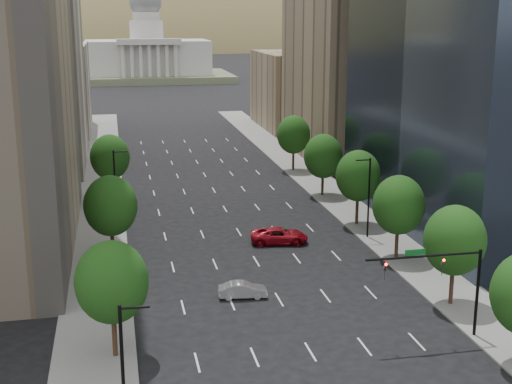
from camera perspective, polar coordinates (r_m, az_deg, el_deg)
sidewalk_left at (r=79.69m, az=-12.45°, el=-3.75°), size 6.00×200.00×0.15m
sidewalk_right at (r=84.73m, az=9.00°, el=-2.51°), size 6.00×200.00×0.15m
midrise_cream_left at (r=119.71m, az=-17.28°, el=10.36°), size 14.00×30.00×35.00m
filler_left at (r=153.15m, az=-15.88°, el=7.95°), size 14.00×26.00×18.00m
parking_tan_right at (r=122.47m, az=6.96°, el=9.78°), size 14.00×30.00×30.00m
filler_right at (r=154.65m, az=3.03°, el=8.14°), size 14.00×26.00×16.00m
tree_right_1 at (r=61.51m, az=15.61°, el=-3.75°), size 5.20×5.20×8.75m
tree_right_2 at (r=71.97m, az=11.34°, el=-1.03°), size 5.20×5.20×8.61m
tree_right_3 at (r=82.76m, az=8.18°, el=1.29°), size 5.20×5.20×8.89m
tree_right_4 at (r=95.85m, az=5.39°, el=2.87°), size 5.20×5.20×8.46m
tree_right_5 at (r=110.96m, az=3.02°, el=4.60°), size 5.20×5.20×8.75m
tree_left_0 at (r=51.35m, az=-11.47°, el=-7.09°), size 5.20×5.20×8.75m
tree_left_1 at (r=70.34m, az=-11.56°, el=-1.09°), size 5.20×5.20×8.97m
tree_left_2 at (r=95.75m, az=-11.61°, el=2.76°), size 5.20×5.20×8.68m
streetlight_rn at (r=78.25m, az=8.97°, el=-0.28°), size 1.70×0.20×9.00m
streetlight_ls at (r=40.78m, az=-10.50°, el=-14.28°), size 1.70×0.20×9.00m
streetlight_ln at (r=83.21m, az=-11.17°, el=0.49°), size 1.70×0.20×9.00m
traffic_signal at (r=55.13m, az=15.14°, el=-6.45°), size 9.12×0.40×7.38m
capitol at (r=266.45m, az=-8.68°, el=10.64°), size 60.00×40.00×35.20m
foothills at (r=620.31m, az=-7.00°, el=8.31°), size 720.00×413.00×263.00m
car_silver at (r=62.50m, az=-1.06°, el=-7.84°), size 4.37×1.90×1.40m
car_red_far at (r=76.70m, az=1.87°, el=-3.51°), size 6.49×3.66×1.71m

